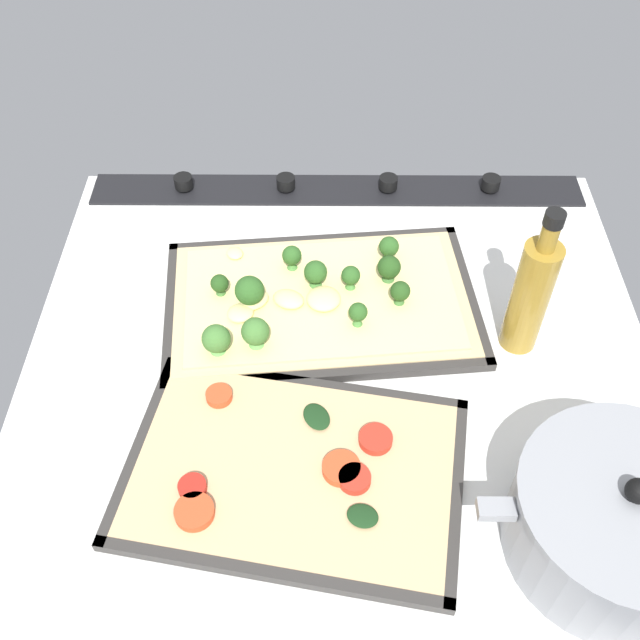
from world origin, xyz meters
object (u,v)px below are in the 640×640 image
(broccoli_pizza, at_px, (315,299))
(baking_tray_back, at_px, (294,472))
(cooking_pot, at_px, (618,522))
(oil_bottle, at_px, (531,294))
(baking_tray_front, at_px, (321,305))
(veggie_pizza_back, at_px, (293,469))

(broccoli_pizza, bearing_deg, baking_tray_back, 85.35)
(baking_tray_back, distance_m, cooking_pot, 0.33)
(cooking_pot, xyz_separation_m, oil_bottle, (0.04, -0.27, 0.04))
(cooking_pot, bearing_deg, baking_tray_front, -48.50)
(broccoli_pizza, height_order, oil_bottle, oil_bottle)
(baking_tray_front, bearing_deg, cooking_pot, 131.50)
(baking_tray_front, height_order, oil_bottle, oil_bottle)
(baking_tray_front, distance_m, baking_tray_back, 0.25)
(baking_tray_front, distance_m, oil_bottle, 0.27)
(baking_tray_front, bearing_deg, broccoli_pizza, 21.87)
(broccoli_pizza, xyz_separation_m, cooking_pot, (-0.30, 0.32, 0.03))
(cooking_pot, distance_m, oil_bottle, 0.27)
(baking_tray_front, relative_size, oil_bottle, 2.03)
(baking_tray_front, height_order, cooking_pot, cooking_pot)
(broccoli_pizza, distance_m, cooking_pot, 0.44)
(broccoli_pizza, bearing_deg, veggie_pizza_back, 85.22)
(baking_tray_front, relative_size, baking_tray_back, 1.07)
(baking_tray_back, height_order, cooking_pot, cooking_pot)
(broccoli_pizza, bearing_deg, baking_tray_front, -158.13)
(veggie_pizza_back, relative_size, cooking_pot, 1.32)
(baking_tray_back, bearing_deg, veggie_pizza_back, 27.17)
(broccoli_pizza, height_order, veggie_pizza_back, broccoli_pizza)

